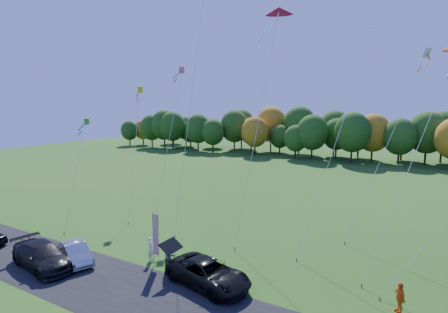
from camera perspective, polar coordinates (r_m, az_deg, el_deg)
The scene contains 19 objects.
ground at distance 25.27m, azimuth -7.04°, elevation -17.71°, with size 160.00×160.00×0.00m, color #1F5015.
asphalt_strip at distance 22.56m, azimuth -13.53°, elevation -21.27°, with size 90.00×6.00×0.01m, color black.
tree_line at distance 75.24m, azimuth 18.68°, elevation -0.56°, with size 116.00×12.00×10.00m, color #1E4711, non-canonical shape.
black_suv at distance 22.76m, azimuth -2.59°, elevation -18.49°, with size 2.65×5.75×1.60m, color black.
silver_sedan at distance 27.88m, azimuth -23.09°, elevation -14.21°, with size 1.46×4.17×1.38m, color #A1A0A5.
dark_truck_a at distance 27.90m, azimuth -27.50°, elevation -14.15°, with size 2.34×5.76×1.67m, color black.
person_tailgate_a at distance 26.42m, azimuth -11.87°, elevation -14.53°, with size 0.64×0.42×1.75m, color white.
person_tailgate_b at distance 24.45m, azimuth -8.80°, elevation -16.17°, with size 0.94×0.73×1.92m, color gray.
person_east at distance 22.32m, azimuth 26.75°, elevation -19.85°, with size 1.00×0.41×1.70m, color orange.
feather_flag at distance 24.92m, azimuth -11.18°, elevation -12.28°, with size 0.51×0.08×3.86m.
kite_delta_blue at distance 33.72m, azimuth -4.86°, elevation 13.88°, with size 3.96×11.22×29.21m.
kite_parafoil_orange at distance 29.31m, azimuth 20.53°, elevation 10.53°, with size 6.83×12.05×25.33m.
kite_delta_red at distance 30.98m, azimuth 6.10°, elevation 8.47°, with size 2.72×11.40×21.49m.
kite_parafoil_rainbow at distance 25.12m, azimuth 28.34°, elevation -0.83°, with size 5.83×7.01×15.24m.
kite_diamond_yellow at distance 37.19m, azimuth -14.36°, elevation 1.04°, with size 5.16×7.76×13.53m.
kite_diamond_green at distance 35.11m, azimuth -22.99°, elevation -2.51°, with size 3.09×5.60×10.07m.
kite_diamond_white at distance 31.57m, azimuth 25.07°, elevation 1.65°, with size 5.39×7.10×16.20m.
kite_diamond_pink at distance 35.35m, azimuth -8.96°, elevation 2.54°, with size 2.66×8.11×15.59m.
kite_diamond_blue_low at distance 23.89m, azimuth 31.98°, elevation -9.80°, with size 6.10×4.87×8.66m.
Camera 1 is at (13.64, -18.16, 11.07)m, focal length 28.00 mm.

